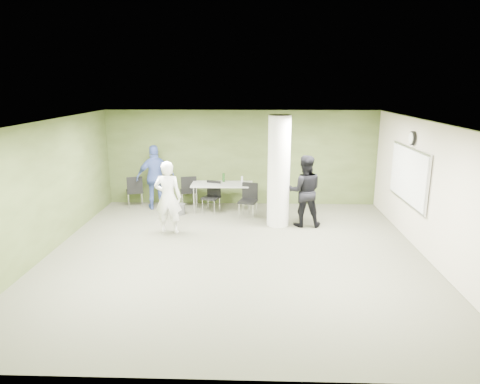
{
  "coord_description": "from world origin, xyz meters",
  "views": [
    {
      "loc": [
        0.38,
        -8.52,
        3.55
      ],
      "look_at": [
        0.06,
        1.0,
        1.12
      ],
      "focal_mm": 32.0,
      "sensor_mm": 36.0,
      "label": 1
    }
  ],
  "objects_px": {
    "woman_white": "(168,197)",
    "man_blue": "(156,177)",
    "folding_table": "(222,185)",
    "man_black": "(304,191)",
    "chair_back_left": "(135,189)"
  },
  "relations": [
    {
      "from": "folding_table",
      "to": "man_black",
      "type": "bearing_deg",
      "value": -29.23
    },
    {
      "from": "woman_white",
      "to": "man_black",
      "type": "distance_m",
      "value": 3.4
    },
    {
      "from": "folding_table",
      "to": "chair_back_left",
      "type": "relative_size",
      "value": 1.83
    },
    {
      "from": "woman_white",
      "to": "man_blue",
      "type": "xyz_separation_m",
      "value": [
        -0.76,
        2.05,
        0.04
      ]
    },
    {
      "from": "man_blue",
      "to": "chair_back_left",
      "type": "bearing_deg",
      "value": -30.77
    },
    {
      "from": "chair_back_left",
      "to": "man_blue",
      "type": "bearing_deg",
      "value": 150.23
    },
    {
      "from": "chair_back_left",
      "to": "man_blue",
      "type": "distance_m",
      "value": 0.77
    },
    {
      "from": "woman_white",
      "to": "folding_table",
      "type": "bearing_deg",
      "value": -121.97
    },
    {
      "from": "chair_back_left",
      "to": "man_black",
      "type": "xyz_separation_m",
      "value": [
        4.76,
        -1.53,
        0.37
      ]
    },
    {
      "from": "chair_back_left",
      "to": "man_black",
      "type": "relative_size",
      "value": 0.51
    },
    {
      "from": "man_black",
      "to": "man_blue",
      "type": "bearing_deg",
      "value": -17.87
    },
    {
      "from": "chair_back_left",
      "to": "man_blue",
      "type": "relative_size",
      "value": 0.5
    },
    {
      "from": "chair_back_left",
      "to": "man_blue",
      "type": "xyz_separation_m",
      "value": [
        0.66,
        -0.12,
        0.38
      ]
    },
    {
      "from": "chair_back_left",
      "to": "woman_white",
      "type": "distance_m",
      "value": 2.62
    },
    {
      "from": "folding_table",
      "to": "woman_white",
      "type": "xyz_separation_m",
      "value": [
        -1.17,
        -1.84,
        0.13
      ]
    }
  ]
}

